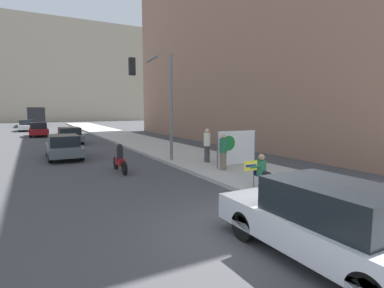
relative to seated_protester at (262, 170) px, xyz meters
The scene contains 16 objects.
ground_plane 3.58m from the seated_protester, 129.91° to the right, with size 160.00×160.00×0.00m, color #444447.
sidewalk_curb 12.43m from the seated_protester, 83.47° to the left, with size 4.35×90.00×0.16m, color #B7B2A8.
building_backdrop_far 75.18m from the seated_protester, 93.27° to the left, with size 52.00×12.00×23.81m.
building_backdrop_right 21.14m from the seated_protester, 51.98° to the left, with size 10.00×32.00×21.58m.
seated_protester is the anchor object (origin of this frame).
jogger_on_sidewalk 3.27m from the seated_protester, 79.70° to the left, with size 0.34×0.34×1.62m.
pedestrian_behind 5.42m from the seated_protester, 79.22° to the left, with size 0.34×0.34×1.72m.
protest_banner 3.98m from the seated_protester, 66.03° to the left, with size 2.23×0.06×1.69m.
traffic_light_pole 7.63m from the seated_protester, 98.75° to the left, with size 2.26×2.03×5.52m.
parked_car_curbside 4.63m from the seated_protester, 116.53° to the right, with size 1.84×4.46×1.51m.
car_on_road_nearest 12.35m from the seated_protester, 115.16° to the left, with size 1.81×4.44×1.37m.
car_on_road_midblock 19.77m from the seated_protester, 101.86° to the left, with size 1.89×4.31×1.36m.
car_on_road_distant 28.83m from the seated_protester, 102.42° to the left, with size 1.82×4.36×1.50m.
car_on_road_far_lane 38.47m from the seated_protester, 101.08° to the left, with size 1.90×4.67×1.49m.
city_bus_on_road 51.99m from the seated_protester, 96.69° to the left, with size 2.54×12.05×3.21m.
motorcycle_on_road 6.65m from the seated_protester, 120.65° to the left, with size 0.28×2.11×1.31m.
Camera 1 is at (-4.63, -5.02, 2.85)m, focal length 28.00 mm.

